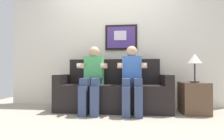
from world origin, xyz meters
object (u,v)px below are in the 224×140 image
at_px(couch, 113,92).
at_px(side_table_right, 194,98).
at_px(table_lamp, 195,60).
at_px(person_on_left, 93,76).
at_px(spare_remote_on_table, 196,82).
at_px(person_on_right, 132,76).

bearing_deg(couch, side_table_right, -4.61).
xyz_separation_m(couch, table_lamp, (1.32, -0.13, 0.55)).
distance_m(couch, side_table_right, 1.32).
relative_size(couch, person_on_left, 1.74).
bearing_deg(person_on_left, table_lamp, 1.16).
bearing_deg(table_lamp, couch, 174.20).
distance_m(couch, spare_remote_on_table, 1.37).
bearing_deg(spare_remote_on_table, person_on_left, -177.94).
xyz_separation_m(person_on_left, person_on_right, (0.65, 0.00, 0.00)).
xyz_separation_m(side_table_right, table_lamp, (0.01, -0.03, 0.61)).
bearing_deg(side_table_right, table_lamp, -76.49).
bearing_deg(table_lamp, person_on_left, -178.84).
bearing_deg(couch, person_on_right, -27.30).
distance_m(side_table_right, spare_remote_on_table, 0.26).
bearing_deg(person_on_left, person_on_right, 0.00).
relative_size(person_on_left, spare_remote_on_table, 8.54).
distance_m(table_lamp, spare_remote_on_table, 0.35).
bearing_deg(spare_remote_on_table, couch, 175.45).
xyz_separation_m(couch, spare_remote_on_table, (1.35, -0.11, 0.20)).
bearing_deg(side_table_right, person_on_right, -176.44).
bearing_deg(couch, table_lamp, -5.80).
bearing_deg(couch, spare_remote_on_table, -4.55).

